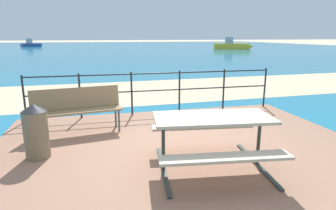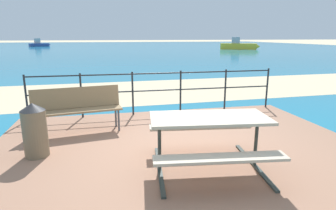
# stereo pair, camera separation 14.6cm
# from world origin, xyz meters

# --- Properties ---
(ground_plane) EXTENTS (240.00, 240.00, 0.00)m
(ground_plane) POSITION_xyz_m (0.00, 0.00, 0.00)
(ground_plane) COLOR beige
(patio_paving) EXTENTS (6.40, 5.20, 0.06)m
(patio_paving) POSITION_xyz_m (0.00, 0.00, 0.03)
(patio_paving) COLOR #996B51
(patio_paving) RESTS_ON ground
(sea_water) EXTENTS (90.00, 90.00, 0.01)m
(sea_water) POSITION_xyz_m (0.00, 40.00, 0.01)
(sea_water) COLOR teal
(sea_water) RESTS_ON ground
(beach_strip) EXTENTS (54.13, 6.55, 0.01)m
(beach_strip) POSITION_xyz_m (0.00, 5.64, 0.01)
(beach_strip) COLOR beige
(beach_strip) RESTS_ON ground
(picnic_table) EXTENTS (1.79, 1.68, 0.77)m
(picnic_table) POSITION_xyz_m (0.20, -0.70, 0.64)
(picnic_table) COLOR #BCAD93
(picnic_table) RESTS_ON patio_paving
(park_bench) EXTENTS (1.72, 0.68, 0.88)m
(park_bench) POSITION_xyz_m (-1.77, 1.37, 0.60)
(park_bench) COLOR #8C704C
(park_bench) RESTS_ON patio_paving
(railing_fence) EXTENTS (5.94, 0.04, 1.04)m
(railing_fence) POSITION_xyz_m (0.00, 2.41, 0.71)
(railing_fence) COLOR #1E2328
(railing_fence) RESTS_ON patio_paving
(trash_bin) EXTENTS (0.37, 0.37, 0.86)m
(trash_bin) POSITION_xyz_m (-2.31, 0.28, 0.49)
(trash_bin) COLOR #726047
(trash_bin) RESTS_ON patio_paving
(boat_near) EXTENTS (3.68, 2.81, 1.44)m
(boat_near) POSITION_xyz_m (-13.00, 51.76, 0.42)
(boat_near) COLOR #2D478C
(boat_near) RESTS_ON sea_water
(boat_mid) EXTENTS (5.36, 3.14, 1.71)m
(boat_mid) POSITION_xyz_m (17.32, 34.04, 0.54)
(boat_mid) COLOR yellow
(boat_mid) RESTS_ON sea_water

